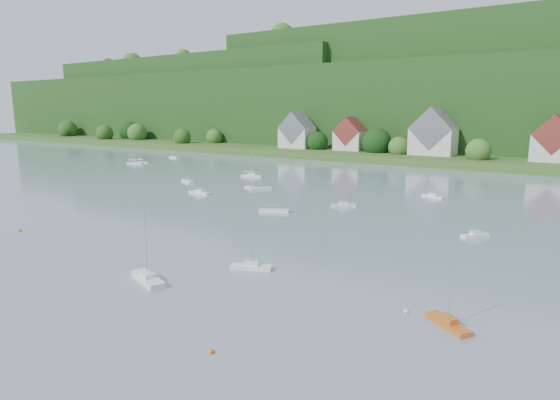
% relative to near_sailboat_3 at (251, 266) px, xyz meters
% --- Properties ---
extents(far_shore_strip, '(600.00, 60.00, 3.00)m').
position_rel_near_sailboat_3_xyz_m(far_shore_strip, '(-22.34, 148.74, 1.09)').
color(far_shore_strip, '#32541F').
rests_on(far_shore_strip, ground).
extents(forested_ridge, '(620.00, 181.22, 69.89)m').
position_rel_near_sailboat_3_xyz_m(forested_ridge, '(-21.95, 217.31, 22.48)').
color(forested_ridge, '#133B13').
rests_on(forested_ridge, ground).
extents(village_building_0, '(14.00, 10.40, 16.00)m').
position_rel_near_sailboat_3_xyz_m(village_building_0, '(-77.34, 135.74, 9.10)').
color(village_building_0, beige).
rests_on(village_building_0, far_shore_strip).
extents(village_building_1, '(12.00, 9.36, 14.00)m').
position_rel_near_sailboat_3_xyz_m(village_building_1, '(-52.34, 137.74, 8.34)').
color(village_building_1, beige).
rests_on(village_building_1, far_shore_strip).
extents(village_building_2, '(16.00, 11.44, 18.00)m').
position_rel_near_sailboat_3_xyz_m(village_building_2, '(-17.34, 136.74, 9.86)').
color(village_building_2, beige).
rests_on(village_building_2, far_shore_strip).
extents(village_building_3, '(13.00, 10.40, 15.50)m').
position_rel_near_sailboat_3_xyz_m(village_building_3, '(22.66, 134.74, 9.02)').
color(village_building_3, beige).
rests_on(village_building_3, far_shore_strip).
extents(near_sailboat_3, '(5.42, 3.53, 7.13)m').
position_rel_near_sailboat_3_xyz_m(near_sailboat_3, '(0.00, 0.00, 0.00)').
color(near_sailboat_3, white).
rests_on(near_sailboat_3, ground).
extents(near_sailboat_4, '(6.74, 3.97, 8.79)m').
position_rel_near_sailboat_3_xyz_m(near_sailboat_4, '(-7.48, -10.38, 0.05)').
color(near_sailboat_4, white).
rests_on(near_sailboat_4, ground).
extents(near_sailboat_5, '(5.00, 4.18, 6.93)m').
position_rel_near_sailboat_3_xyz_m(near_sailboat_5, '(25.21, -2.69, -0.01)').
color(near_sailboat_5, '#C05A1B').
rests_on(near_sailboat_5, ground).
extents(mooring_buoy_2, '(0.42, 0.42, 0.42)m').
position_rel_near_sailboat_3_xyz_m(mooring_buoy_2, '(10.14, -18.82, -0.41)').
color(mooring_buoy_2, '#FC5802').
rests_on(mooring_buoy_2, ground).
extents(mooring_buoy_3, '(0.50, 0.50, 0.50)m').
position_rel_near_sailboat_3_xyz_m(mooring_buoy_3, '(-43.69, -6.27, -0.41)').
color(mooring_buoy_3, '#FC5802').
rests_on(mooring_buoy_3, ground).
extents(mooring_buoy_4, '(0.47, 0.47, 0.47)m').
position_rel_near_sailboat_3_xyz_m(mooring_buoy_4, '(20.90, -1.88, -0.41)').
color(mooring_buoy_4, white).
rests_on(mooring_buoy_4, ground).
extents(far_sailboat_cluster, '(197.66, 68.01, 8.71)m').
position_rel_near_sailboat_3_xyz_m(far_sailboat_cluster, '(-13.27, 62.44, -0.04)').
color(far_sailboat_cluster, white).
rests_on(far_sailboat_cluster, ground).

